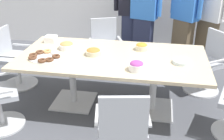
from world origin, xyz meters
name	(u,v)px	position (x,y,z in m)	size (l,w,h in m)	color
ground_plane	(112,106)	(0.00, 0.00, -0.01)	(10.00, 10.00, 0.01)	#4C4F56
conference_table	(112,65)	(0.00, 0.00, 0.63)	(2.40, 1.20, 0.75)	#CCB793
office_chair_1	(122,133)	(0.29, -1.09, 0.41)	(0.63, 0.63, 0.91)	silver
office_chair_3	(207,65)	(1.31, 0.70, 0.41)	(0.75, 0.75, 0.91)	silver
office_chair_4	(106,49)	(-0.30, 1.08, 0.41)	(0.70, 0.70, 0.91)	silver
office_chair_5	(14,61)	(-1.60, 0.36, 0.41)	(0.56, 0.56, 0.91)	silver
person_standing_0	(131,9)	(0.05, 1.66, 0.97)	(0.61, 0.26, 1.85)	#232842
person_standing_1	(144,14)	(0.29, 1.56, 0.93)	(0.61, 0.34, 1.78)	#232842
person_standing_2	(185,15)	(0.99, 1.57, 0.94)	(0.52, 0.45, 1.80)	brown
person_standing_3	(210,15)	(1.41, 1.63, 0.93)	(0.52, 0.45, 1.79)	brown
snack_bowl_pretzels	(93,52)	(-0.24, 0.00, 0.79)	(0.20, 0.20, 0.09)	beige
snack_bowl_candy_mix	(137,66)	(0.35, -0.37, 0.81)	(0.18, 0.18, 0.12)	white
snack_bowl_cookies	(67,45)	(-0.65, 0.15, 0.80)	(0.21, 0.21, 0.10)	white
snack_bowl_chips_orange	(142,46)	(0.35, 0.29, 0.80)	(0.17, 0.17, 0.10)	beige
donut_platter	(45,56)	(-0.83, -0.20, 0.77)	(0.41, 0.40, 0.04)	white
plate_stack	(182,62)	(0.87, -0.08, 0.77)	(0.22, 0.22, 0.04)	white
napkin_pile	(51,39)	(-0.97, 0.37, 0.79)	(0.16, 0.16, 0.09)	white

